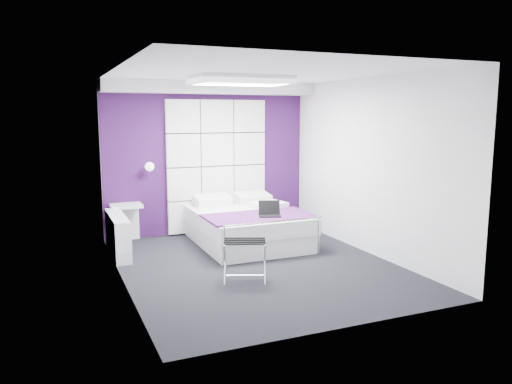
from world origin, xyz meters
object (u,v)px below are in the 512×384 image
Objects in this scene: luggage_rack at (245,260)px; laptop at (268,212)px; radiator at (118,235)px; nightstand at (126,206)px; wall_lamp at (149,166)px; bed at (247,226)px.

laptop reaches higher than luggage_rack.
nightstand is (0.24, 0.72, 0.30)m from radiator.
luggage_rack is (1.07, -2.51, -0.35)m from nightstand.
wall_lamp reaches higher than laptop.
wall_lamp reaches higher than radiator.
wall_lamp is 2.81m from luggage_rack.
luggage_rack is at bearing -66.87° from nightstand.
nightstand is at bearing 153.86° from bed.
radiator reaches higher than luggage_rack.
laptop is (0.80, 1.06, 0.36)m from luggage_rack.
laptop is at bearing -79.26° from bed.
radiator is at bearing 148.34° from luggage_rack.
radiator is 2.43× the size of nightstand.
wall_lamp reaches higher than bed.
bed is at bearing 119.65° from laptop.
luggage_rack is (1.31, -1.79, -0.05)m from radiator.
bed is 0.67m from laptop.
bed is 4.00× the size of nightstand.
nightstand is 1.54× the size of laptop.
bed is (1.37, -0.91, -0.93)m from wall_lamp.
luggage_rack is at bearing -53.75° from radiator.
bed is 1.99m from nightstand.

